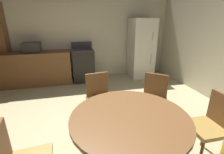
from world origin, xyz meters
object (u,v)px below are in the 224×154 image
(dining_table, at_px, (129,128))
(chair_northeast, at_px, (153,97))
(oven_range, at_px, (83,65))
(chair_north, at_px, (99,96))
(microwave, at_px, (31,47))
(chair_east, at_px, (211,123))
(refrigerator, at_px, (141,49))

(dining_table, distance_m, chair_northeast, 1.06)
(oven_range, relative_size, chair_north, 1.26)
(oven_range, relative_size, dining_table, 0.90)
(oven_range, height_order, microwave, microwave)
(dining_table, relative_size, chair_east, 1.41)
(chair_northeast, height_order, chair_east, same)
(dining_table, bearing_deg, chair_north, 98.23)
(refrigerator, xyz_separation_m, microwave, (-3.09, 0.05, 0.15))
(dining_table, bearing_deg, chair_east, -1.31)
(microwave, height_order, chair_east, microwave)
(refrigerator, height_order, chair_northeast, refrigerator)
(chair_northeast, distance_m, chair_north, 0.88)
(refrigerator, distance_m, chair_north, 2.75)
(dining_table, height_order, chair_east, chair_east)
(microwave, xyz_separation_m, chair_northeast, (2.27, -2.46, -0.53))
(oven_range, height_order, chair_north, oven_range)
(microwave, bearing_deg, oven_range, 0.16)
(chair_northeast, bearing_deg, chair_east, 65.12)
(chair_east, height_order, chair_north, same)
(chair_northeast, bearing_deg, chair_north, -65.11)
(refrigerator, xyz_separation_m, chair_northeast, (-0.82, -2.41, -0.38))
(microwave, xyz_separation_m, chair_north, (1.42, -2.21, -0.53))
(oven_range, distance_m, refrigerator, 1.82)
(microwave, bearing_deg, dining_table, -64.15)
(chair_northeast, height_order, chair_north, same)
(oven_range, relative_size, chair_northeast, 1.26)
(refrigerator, bearing_deg, chair_north, -127.63)
(microwave, bearing_deg, chair_northeast, -47.31)
(refrigerator, distance_m, dining_table, 3.55)
(chair_east, distance_m, chair_north, 1.61)
(refrigerator, bearing_deg, dining_table, -115.32)
(refrigerator, distance_m, chair_northeast, 2.57)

